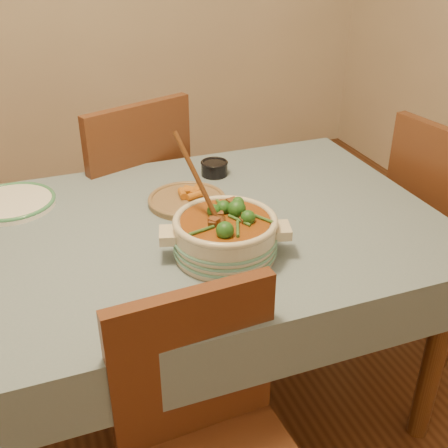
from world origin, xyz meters
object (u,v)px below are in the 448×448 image
object	(u,v)px
white_plate	(11,202)
condiment_bowl	(214,167)
stew_casserole	(225,232)
chair_right	(447,224)
chair_far	(129,196)
dining_table	(180,252)
fried_plate	(187,199)
chair_near	(211,446)

from	to	relation	value
white_plate	condiment_bowl	bearing A→B (deg)	0.00
stew_casserole	white_plate	world-z (taller)	stew_casserole
chair_right	chair_far	bearing A→B (deg)	51.81
condiment_bowl	chair_far	world-z (taller)	chair_far
condiment_bowl	chair_right	bearing A→B (deg)	-20.50
dining_table	chair_far	world-z (taller)	chair_far
fried_plate	chair_far	bearing A→B (deg)	101.53
condiment_bowl	chair_far	size ratio (longest dim) A/B	0.13
white_plate	chair_near	world-z (taller)	chair_near
chair_right	stew_casserole	bearing A→B (deg)	93.62
dining_table	condiment_bowl	distance (m)	0.43
condiment_bowl	dining_table	bearing A→B (deg)	-125.46
chair_near	dining_table	bearing A→B (deg)	75.96
chair_near	chair_far	bearing A→B (deg)	82.77
dining_table	white_plate	bearing A→B (deg)	145.04
chair_far	chair_right	bearing A→B (deg)	130.47
condiment_bowl	chair_right	size ratio (longest dim) A/B	0.14
white_plate	condiment_bowl	world-z (taller)	condiment_bowl
chair_near	chair_right	size ratio (longest dim) A/B	0.93
white_plate	chair_right	size ratio (longest dim) A/B	0.37
white_plate	fried_plate	size ratio (longest dim) A/B	1.23
stew_casserole	chair_right	world-z (taller)	stew_casserole
chair_near	chair_right	bearing A→B (deg)	24.01
white_plate	dining_table	bearing A→B (deg)	-34.96
stew_casserole	fried_plate	distance (m)	0.36
chair_far	chair_right	world-z (taller)	chair_far
fried_plate	white_plate	bearing A→B (deg)	161.08
chair_far	chair_near	xyz separation A→B (m)	(-0.08, -1.29, -0.06)
chair_near	chair_right	world-z (taller)	chair_right
dining_table	condiment_bowl	size ratio (longest dim) A/B	12.72
stew_casserole	chair_near	distance (m)	0.57
white_plate	condiment_bowl	size ratio (longest dim) A/B	2.70
chair_far	fried_plate	bearing A→B (deg)	81.77
dining_table	white_plate	size ratio (longest dim) A/B	4.71
stew_casserole	chair_far	xyz separation A→B (m)	(-0.11, 0.87, -0.27)
fried_plate	chair_far	world-z (taller)	chair_far
chair_near	stew_casserole	bearing A→B (deg)	61.55
condiment_bowl	white_plate	bearing A→B (deg)	180.00
dining_table	white_plate	distance (m)	0.60
white_plate	chair_right	bearing A→B (deg)	-11.47
white_plate	fried_plate	xyz separation A→B (m)	(0.56, -0.19, 0.00)
fried_plate	chair_right	size ratio (longest dim) A/B	0.30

